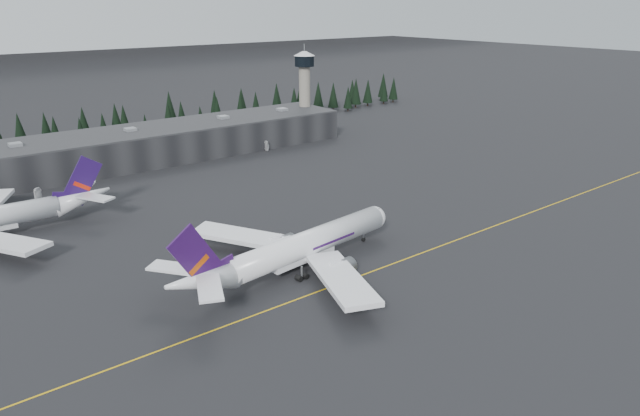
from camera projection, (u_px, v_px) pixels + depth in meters
ground at (372, 266)px, 134.63m from camera, size 1400.00×1400.00×0.00m
taxiline at (378, 269)px, 133.14m from camera, size 400.00×0.40×0.02m
terminal at (157, 143)px, 225.22m from camera, size 160.00×30.00×12.60m
control_tower at (305, 83)px, 264.96m from camera, size 10.00×10.00×37.70m
treeline at (123, 125)px, 252.26m from camera, size 360.00×20.00×15.00m
jet_main at (292, 250)px, 130.39m from camera, size 64.92×59.62×19.12m
gse_vehicle_a at (38, 201)px, 177.29m from camera, size 4.06×5.42×1.37m
gse_vehicle_b at (267, 149)px, 239.04m from camera, size 4.66×2.70×1.49m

